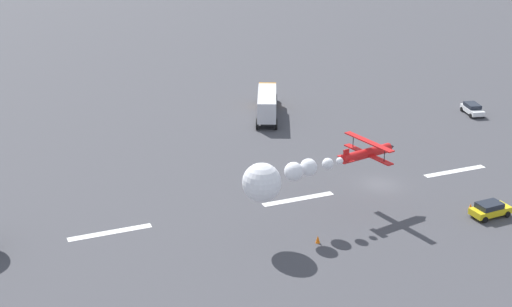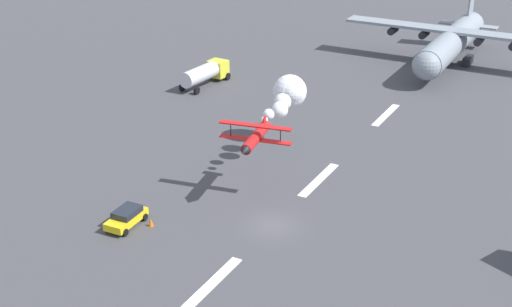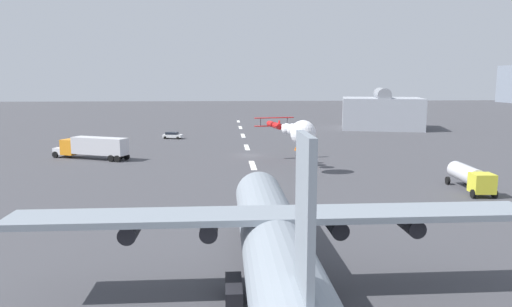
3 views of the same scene
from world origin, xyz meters
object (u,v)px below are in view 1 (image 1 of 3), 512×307
(followme_car_yellow, at_px, (472,109))
(semi_truck_orange, at_px, (267,101))
(stunt_biplane_red, at_px, (279,177))
(traffic_cone_far, at_px, (318,239))
(traffic_cone_near, at_px, (470,207))
(airport_staff_sedan, at_px, (490,209))

(followme_car_yellow, bearing_deg, semi_truck_orange, -20.81)
(stunt_biplane_red, height_order, traffic_cone_far, stunt_biplane_red)
(traffic_cone_near, bearing_deg, airport_staff_sedan, 114.58)
(followme_car_yellow, distance_m, traffic_cone_near, 32.03)
(followme_car_yellow, relative_size, traffic_cone_near, 6.17)
(traffic_cone_far, bearing_deg, stunt_biplane_red, -49.86)
(airport_staff_sedan, bearing_deg, traffic_cone_far, -4.93)
(followme_car_yellow, bearing_deg, traffic_cone_near, 51.96)
(stunt_biplane_red, relative_size, traffic_cone_near, 23.99)
(stunt_biplane_red, height_order, semi_truck_orange, stunt_biplane_red)
(semi_truck_orange, relative_size, traffic_cone_far, 18.27)
(airport_staff_sedan, bearing_deg, followme_car_yellow, -124.85)
(followme_car_yellow, height_order, traffic_cone_far, followme_car_yellow)
(semi_truck_orange, xyz_separation_m, traffic_cone_far, (10.11, 35.81, -1.74))
(semi_truck_orange, distance_m, traffic_cone_far, 37.25)
(followme_car_yellow, bearing_deg, stunt_biplane_red, 29.35)
(followme_car_yellow, relative_size, airport_staff_sedan, 1.11)
(followme_car_yellow, relative_size, traffic_cone_far, 6.17)
(airport_staff_sedan, xyz_separation_m, traffic_cone_far, (18.28, -1.58, -0.44))
(stunt_biplane_red, distance_m, traffic_cone_near, 21.00)
(stunt_biplane_red, relative_size, followme_car_yellow, 3.89)
(airport_staff_sedan, bearing_deg, semi_truck_orange, -77.67)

